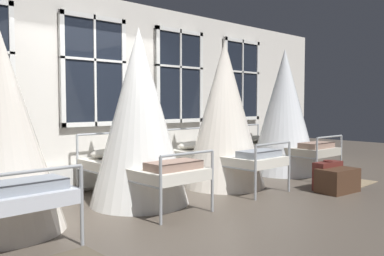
{
  "coord_description": "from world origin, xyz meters",
  "views": [
    {
      "loc": [
        -3.2,
        -4.38,
        1.36
      ],
      "look_at": [
        1.03,
        0.16,
        0.99
      ],
      "focal_mm": 37.97,
      "sensor_mm": 36.0,
      "label": 1
    }
  ],
  "objects_px": {
    "cot_third": "(139,120)",
    "cot_fourth": "(224,116)",
    "cot_fifth": "(284,114)",
    "travel_trunk": "(338,180)",
    "suitcase_dark": "(328,175)"
  },
  "relations": [
    {
      "from": "cot_fourth",
      "to": "cot_third",
      "type": "bearing_deg",
      "value": 90.48
    },
    {
      "from": "cot_fourth",
      "to": "suitcase_dark",
      "type": "xyz_separation_m",
      "value": [
        1.0,
        -1.31,
        -0.93
      ]
    },
    {
      "from": "cot_third",
      "to": "cot_fourth",
      "type": "height_order",
      "value": "cot_fourth"
    },
    {
      "from": "cot_fourth",
      "to": "travel_trunk",
      "type": "relative_size",
      "value": 3.73
    },
    {
      "from": "cot_third",
      "to": "suitcase_dark",
      "type": "relative_size",
      "value": 4.15
    },
    {
      "from": "cot_third",
      "to": "cot_fourth",
      "type": "bearing_deg",
      "value": -89.67
    },
    {
      "from": "cot_fourth",
      "to": "cot_fifth",
      "type": "xyz_separation_m",
      "value": [
        1.79,
        0.06,
        0.02
      ]
    },
    {
      "from": "cot_third",
      "to": "suitcase_dark",
      "type": "distance_m",
      "value": 3.14
    },
    {
      "from": "cot_fourth",
      "to": "cot_fifth",
      "type": "height_order",
      "value": "cot_fifth"
    },
    {
      "from": "cot_fifth",
      "to": "suitcase_dark",
      "type": "height_order",
      "value": "cot_fifth"
    },
    {
      "from": "suitcase_dark",
      "to": "travel_trunk",
      "type": "distance_m",
      "value": 0.22
    },
    {
      "from": "cot_third",
      "to": "suitcase_dark",
      "type": "xyz_separation_m",
      "value": [
        2.71,
        -1.3,
        -0.92
      ]
    },
    {
      "from": "cot_fifth",
      "to": "travel_trunk",
      "type": "bearing_deg",
      "value": 152.55
    },
    {
      "from": "cot_fifth",
      "to": "travel_trunk",
      "type": "height_order",
      "value": "cot_fifth"
    },
    {
      "from": "cot_third",
      "to": "cot_fifth",
      "type": "xyz_separation_m",
      "value": [
        3.5,
        0.07,
        0.02
      ]
    }
  ]
}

